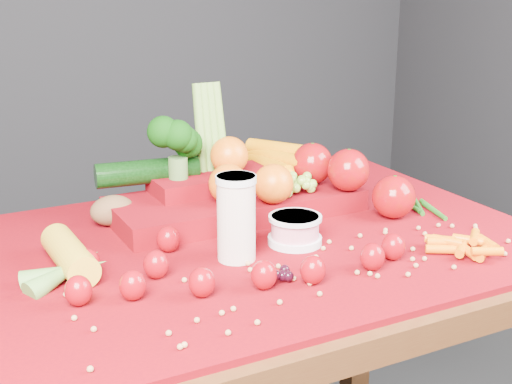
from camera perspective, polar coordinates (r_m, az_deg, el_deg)
name	(u,v)px	position (r m, az deg, el deg)	size (l,w,h in m)	color
table	(261,289)	(1.41, 0.38, -7.78)	(1.10, 0.80, 0.75)	#3B1C0D
red_cloth	(261,241)	(1.37, 0.39, -3.97)	(1.05, 0.75, 0.01)	#6E0309
milk_glass	(236,215)	(1.25, -1.59, -1.85)	(0.07, 0.07, 0.15)	beige
yogurt_bowl	(295,229)	(1.34, 3.14, -2.95)	(0.10, 0.10, 0.06)	silver
strawberry_scatter	(219,265)	(1.19, -2.97, -5.86)	(0.58, 0.28, 0.05)	#8A0006
dark_grape_cluster	(277,274)	(1.19, 1.72, -6.55)	(0.06, 0.05, 0.03)	black
soybean_scatter	(316,274)	(1.21, 4.86, -6.59)	(0.84, 0.24, 0.01)	#B7814E
corn_ear	(66,267)	(1.23, -14.94, -5.79)	(0.19, 0.23, 0.06)	yellow
potato	(113,210)	(1.46, -11.41, -1.46)	(0.09, 0.07, 0.06)	brown
baby_carrot_pile	(468,245)	(1.35, 16.60, -4.07)	(0.17, 0.17, 0.03)	orange
green_bean_pile	(424,207)	(1.57, 13.27, -1.19)	(0.14, 0.12, 0.01)	#1B5D15
produce_mound	(251,184)	(1.50, -0.41, 0.66)	(0.59, 0.37, 0.27)	#6E0309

